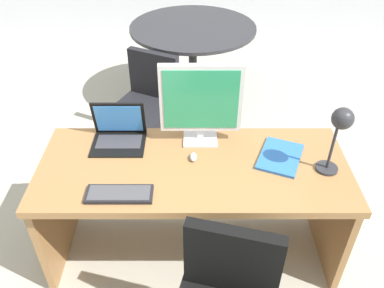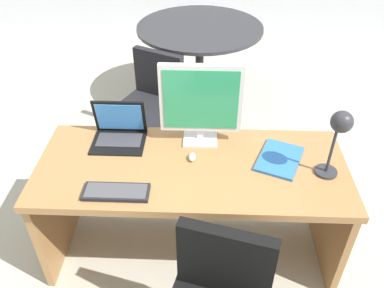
{
  "view_description": "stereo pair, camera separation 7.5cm",
  "coord_description": "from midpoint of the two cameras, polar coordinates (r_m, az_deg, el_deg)",
  "views": [
    {
      "loc": [
        -0.01,
        -1.66,
        2.15
      ],
      "look_at": [
        0.0,
        0.04,
        0.85
      ],
      "focal_mm": 37.14,
      "sensor_mm": 36.0,
      "label": 1
    },
    {
      "loc": [
        0.07,
        -1.66,
        2.15
      ],
      "look_at": [
        0.0,
        0.04,
        0.85
      ],
      "focal_mm": 37.14,
      "sensor_mm": 36.0,
      "label": 2
    }
  ],
  "objects": [
    {
      "name": "meeting_chair_near",
      "position": [
        3.32,
        -5.37,
        4.25
      ],
      "size": [
        0.61,
        0.62,
        0.83
      ],
      "color": "black",
      "rests_on": "ground"
    },
    {
      "name": "mouse",
      "position": [
        2.22,
        0.89,
        -1.89
      ],
      "size": [
        0.04,
        0.07,
        0.03
      ],
      "color": "silver",
      "rests_on": "desk"
    },
    {
      "name": "laptop",
      "position": [
        2.38,
        -9.51,
        2.32
      ],
      "size": [
        0.31,
        0.25,
        0.24
      ],
      "color": "black",
      "rests_on": "desk"
    },
    {
      "name": "keyboard",
      "position": [
        2.05,
        -9.81,
        -6.81
      ],
      "size": [
        0.34,
        0.13,
        0.02
      ],
      "color": "black",
      "rests_on": "desk"
    },
    {
      "name": "monitor",
      "position": [
        2.22,
        2.25,
        6.14
      ],
      "size": [
        0.46,
        0.16,
        0.49
      ],
      "color": "silver",
      "rests_on": "desk"
    },
    {
      "name": "desk_lamp",
      "position": [
        2.08,
        21.34,
        1.81
      ],
      "size": [
        0.12,
        0.14,
        0.41
      ],
      "color": "#2D2D33",
      "rests_on": "desk"
    },
    {
      "name": "book",
      "position": [
        2.28,
        13.37,
        -2.09
      ],
      "size": [
        0.31,
        0.36,
        0.02
      ],
      "color": "blue",
      "rests_on": "desk"
    },
    {
      "name": "meeting_table",
      "position": [
        3.88,
        1.63,
        13.9
      ],
      "size": [
        1.17,
        1.17,
        0.79
      ],
      "color": "black",
      "rests_on": "ground"
    },
    {
      "name": "desk",
      "position": [
        2.35,
        0.93,
        -5.99
      ],
      "size": [
        1.72,
        0.71,
        0.73
      ],
      "color": "#9E7042",
      "rests_on": "ground"
    },
    {
      "name": "ground",
      "position": [
        3.82,
        1.43,
        3.25
      ],
      "size": [
        12.0,
        12.0,
        0.0
      ],
      "primitive_type": "plane",
      "color": "#B7B2A3"
    }
  ]
}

